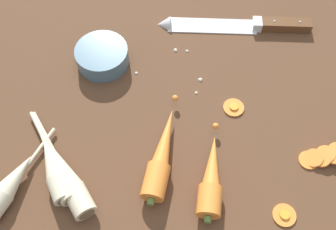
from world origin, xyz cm
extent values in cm
cube|color=brown|center=(0.00, 0.00, -2.00)|extent=(120.00, 90.00, 4.00)
cube|color=silver|center=(10.90, 21.93, 0.25)|extent=(20.28, 5.94, 0.50)
cone|color=silver|center=(-0.26, 22.80, 0.25)|extent=(3.30, 4.18, 3.96)
cube|color=silver|center=(20.87, 21.15, 1.10)|extent=(2.22, 3.09, 2.20)
cube|color=brown|center=(27.35, 20.64, 1.10)|extent=(11.18, 3.65, 2.20)
sphere|color=silver|center=(24.56, 20.86, 2.20)|extent=(0.50, 0.50, 0.50)
sphere|color=silver|center=(30.15, 20.43, 2.20)|extent=(0.50, 0.50, 0.50)
cylinder|color=orange|center=(-2.69, -15.68, 2.10)|extent=(5.57, 7.05, 4.20)
cone|color=orange|center=(-0.90, -8.43, 2.10)|extent=(7.45, 15.46, 3.99)
sphere|color=orange|center=(1.53, 1.44, 2.10)|extent=(1.20, 1.20, 1.20)
cylinder|color=#5B7F3D|center=(-3.57, -19.28, 2.10)|extent=(1.40, 1.26, 1.20)
cylinder|color=orange|center=(6.32, -19.50, 2.10)|extent=(5.03, 5.81, 4.20)
cone|color=orange|center=(7.39, -13.40, 2.10)|extent=(6.07, 12.89, 3.99)
sphere|color=orange|center=(8.84, -5.09, 2.10)|extent=(1.20, 1.20, 1.20)
cylinder|color=#5B7F3D|center=(5.77, -22.63, 2.10)|extent=(1.35, 1.19, 1.20)
cylinder|color=beige|center=(-18.90, -16.31, 2.00)|extent=(5.50, 5.74, 4.00)
cone|color=beige|center=(-21.48, -10.62, 2.00)|extent=(6.75, 8.85, 3.80)
cylinder|color=beige|center=(-24.11, -4.79, 1.10)|extent=(4.20, 8.17, 0.70)
cylinder|color=brown|center=(-17.98, -18.36, 2.00)|extent=(2.68, 1.43, 2.80)
cone|color=beige|center=(-26.79, -13.30, 2.00)|extent=(7.15, 8.77, 3.80)
cylinder|color=beige|center=(-23.73, -7.75, 1.10)|extent=(4.74, 7.84, 0.70)
cylinder|color=beige|center=(-17.95, -16.25, 2.00)|extent=(5.81, 6.14, 4.00)
cone|color=beige|center=(-21.14, -10.36, 2.00)|extent=(7.42, 9.35, 3.80)
cylinder|color=beige|center=(-24.40, -4.33, 1.10)|extent=(5.03, 8.49, 0.70)
cylinder|color=brown|center=(-16.80, -18.37, 2.00)|extent=(2.61, 1.60, 2.80)
cylinder|color=beige|center=(-15.64, -18.53, 2.00)|extent=(6.24, 6.82, 4.00)
cone|color=beige|center=(-19.47, -11.82, 2.00)|extent=(8.21, 10.48, 3.80)
cylinder|color=beige|center=(-23.40, -4.94, 1.10)|extent=(5.92, 9.64, 0.70)
cylinder|color=brown|center=(-14.25, -20.95, 2.00)|extent=(2.58, 1.65, 2.80)
cylinder|color=orange|center=(25.51, -11.86, 0.35)|extent=(3.68, 3.68, 0.70)
cylinder|color=orange|center=(26.38, -11.66, 0.60)|extent=(3.55, 3.52, 2.18)
cylinder|color=orange|center=(27.70, -11.81, 0.84)|extent=(3.58, 3.53, 2.09)
cylinder|color=orange|center=(28.42, -11.28, 1.09)|extent=(3.54, 3.47, 1.77)
cylinder|color=orange|center=(29.97, -11.53, 1.33)|extent=(3.64, 3.58, 1.82)
cylinder|color=orange|center=(19.11, -21.85, 0.35)|extent=(4.06, 4.06, 0.70)
cylinder|color=#FF9E2B|center=(19.11, -21.85, 0.62)|extent=(1.71, 1.71, 0.16)
cylinder|color=orange|center=(13.13, -0.03, 0.35)|extent=(4.16, 4.16, 0.70)
cylinder|color=#FF9E2B|center=(13.13, -0.03, 0.62)|extent=(1.75, 1.75, 0.16)
cylinder|color=slate|center=(-13.25, 12.56, 2.00)|extent=(11.00, 11.00, 4.00)
cylinder|color=#3E5C6C|center=(-13.25, 12.56, 2.48)|extent=(8.80, 8.80, 2.80)
sphere|color=silver|center=(2.29, 15.18, 0.44)|extent=(0.88, 0.88, 0.88)
sphere|color=silver|center=(-9.73, 12.18, 0.23)|extent=(0.46, 0.46, 0.46)
sphere|color=silver|center=(7.08, 7.10, 0.45)|extent=(0.90, 0.90, 0.90)
sphere|color=silver|center=(-10.48, 11.17, 0.39)|extent=(0.79, 0.79, 0.79)
sphere|color=silver|center=(-9.59, 15.88, 0.32)|extent=(0.65, 0.65, 0.65)
sphere|color=silver|center=(5.99, 3.85, 0.31)|extent=(0.62, 0.62, 0.62)
sphere|color=silver|center=(4.82, 14.86, 0.34)|extent=(0.69, 0.69, 0.69)
sphere|color=silver|center=(-6.23, 9.33, 0.33)|extent=(0.66, 0.66, 0.66)
camera|label=1|loc=(-1.47, -40.38, 66.53)|focal=41.99mm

